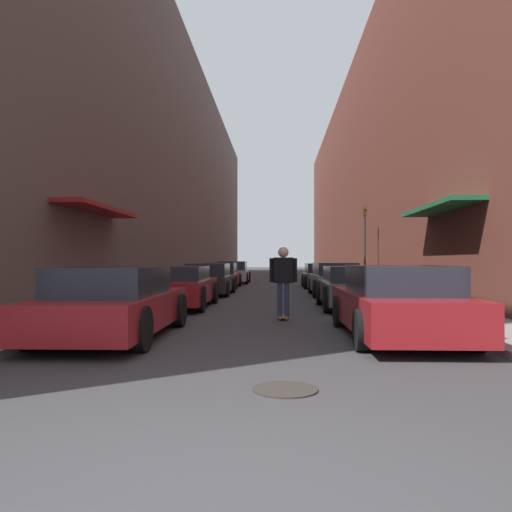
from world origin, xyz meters
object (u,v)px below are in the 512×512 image
object	(u,v)px
parked_car_left_0	(115,303)
parked_car_right_3	(322,276)
traffic_light	(365,238)
manhole_cover	(285,389)
parked_car_right_0	(397,303)
parked_car_left_4	(233,273)
skateboarder	(283,275)
parked_car_left_2	(209,280)
parked_car_right_2	(334,280)
parked_car_left_1	(179,287)
parked_car_left_3	(221,276)
parked_car_right_1	(353,288)

from	to	relation	value
parked_car_left_0	parked_car_right_3	distance (m)	17.47
parked_car_left_0	traffic_light	bearing A→B (deg)	65.55
manhole_cover	parked_car_right_0	bearing A→B (deg)	60.86
parked_car_left_4	skateboarder	distance (m)	18.58
parked_car_left_2	parked_car_right_0	size ratio (longest dim) A/B	0.95
parked_car_right_0	skateboarder	world-z (taller)	skateboarder
parked_car_left_0	parked_car_right_2	xyz separation A→B (m)	(5.16, 10.99, 0.01)
parked_car_left_1	parked_car_right_2	xyz separation A→B (m)	(5.15, 5.25, 0.02)
parked_car_left_3	parked_car_right_2	distance (m)	7.46
parked_car_right_2	skateboarder	world-z (taller)	skateboarder
parked_car_left_2	parked_car_left_4	xyz separation A→B (m)	(0.07, 10.02, 0.04)
parked_car_left_3	parked_car_right_1	world-z (taller)	parked_car_left_3
skateboarder	manhole_cover	distance (m)	6.57
parked_car_right_2	parked_car_left_2	bearing A→B (deg)	176.36
parked_car_left_3	parked_car_right_1	xyz separation A→B (m)	(5.06, -10.80, -0.01)
manhole_cover	traffic_light	xyz separation A→B (m)	(4.19, 19.35, 2.51)
parked_car_left_2	parked_car_right_0	world-z (taller)	parked_car_right_0
parked_car_left_3	parked_car_right_3	bearing A→B (deg)	3.20
parked_car_right_0	parked_car_right_1	size ratio (longest dim) A/B	1.17
parked_car_right_2	skateboarder	bearing A→B (deg)	-104.68
parked_car_right_1	traffic_light	bearing A→B (deg)	78.36
parked_car_right_3	parked_car_right_1	bearing A→B (deg)	-90.33
parked_car_left_1	manhole_cover	distance (m)	9.74
parked_car_left_0	parked_car_left_4	distance (m)	21.33
traffic_light	parked_car_right_2	bearing A→B (deg)	-112.82
parked_car_left_1	parked_car_right_3	bearing A→B (deg)	64.83
parked_car_left_4	parked_car_right_0	size ratio (longest dim) A/B	0.87
traffic_light	parked_car_left_1	bearing A→B (deg)	-125.44
parked_car_left_2	traffic_light	world-z (taller)	traffic_light
parked_car_left_3	traffic_light	distance (m)	7.44
parked_car_right_3	skateboarder	xyz separation A→B (m)	(-2.10, -13.71, 0.46)
parked_car_left_2	manhole_cover	size ratio (longest dim) A/B	6.21
parked_car_left_2	parked_car_right_3	distance (m)	7.37
parked_car_left_0	traffic_light	world-z (taller)	traffic_light
parked_car_right_1	parked_car_right_2	bearing A→B (deg)	89.31
parked_car_left_2	parked_car_right_1	distance (m)	7.56
parked_car_left_1	parked_car_left_4	distance (m)	15.59
parked_car_right_0	parked_car_right_2	bearing A→B (deg)	89.54
parked_car_right_1	parked_car_left_1	bearing A→B (deg)	178.53
parked_car_left_2	parked_car_left_0	bearing A→B (deg)	-90.64
parked_car_left_4	parked_car_right_0	world-z (taller)	parked_car_left_4
parked_car_right_3	skateboarder	bearing A→B (deg)	-98.70
parked_car_left_0	skateboarder	world-z (taller)	skateboarder
parked_car_left_0	parked_car_left_1	bearing A→B (deg)	89.88
parked_car_right_1	manhole_cover	distance (m)	9.37
parked_car_left_0	parked_car_left_1	size ratio (longest dim) A/B	1.04
parked_car_left_0	skateboarder	size ratio (longest dim) A/B	2.73
parked_car_right_2	traffic_light	distance (m)	5.60
parked_car_left_1	manhole_cover	world-z (taller)	parked_car_left_1
parked_car_left_1	parked_car_right_2	bearing A→B (deg)	45.54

